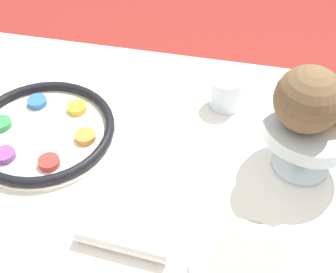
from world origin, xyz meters
name	(u,v)px	position (x,y,z in m)	size (l,w,h in m)	color
seder_plate	(43,131)	(-0.25, 0.07, 0.79)	(0.30, 0.30, 0.03)	white
fruit_stand	(310,131)	(0.28, 0.10, 0.88)	(0.18, 0.18, 0.12)	silver
orange_fruit	(336,101)	(0.31, 0.11, 0.94)	(0.08, 0.08, 0.08)	orange
coconut	(308,99)	(0.26, 0.08, 0.96)	(0.12, 0.12, 0.12)	brown
bread_plate	(246,267)	(0.20, -0.15, 0.79)	(0.19, 0.19, 0.02)	beige
napkin_roll	(123,240)	(-0.01, -0.15, 0.80)	(0.17, 0.05, 0.04)	white
cup_mid	(226,92)	(0.11, 0.25, 0.82)	(0.07, 0.07, 0.08)	silver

